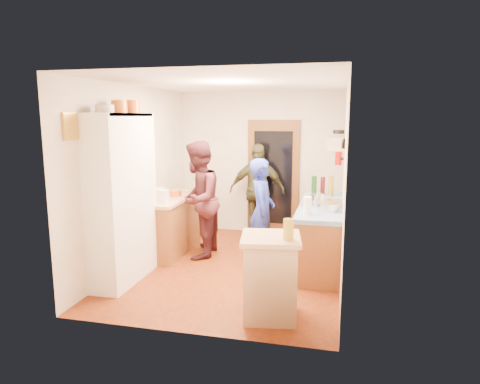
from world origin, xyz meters
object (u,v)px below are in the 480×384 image
(hutch_body, at_px, (123,199))
(island_base, at_px, (270,279))
(person_hob, at_px, (264,212))
(person_back, at_px, (258,191))
(right_counter_base, at_px, (321,235))
(person_left, at_px, (201,199))

(hutch_body, bearing_deg, island_base, -17.27)
(hutch_body, height_order, person_hob, hutch_body)
(island_base, height_order, person_hob, person_hob)
(person_back, bearing_deg, person_hob, -87.43)
(person_hob, bearing_deg, hutch_body, 114.59)
(right_counter_base, relative_size, person_left, 1.22)
(right_counter_base, distance_m, person_left, 1.89)
(hutch_body, relative_size, person_left, 1.22)
(hutch_body, distance_m, right_counter_base, 2.90)
(right_counter_base, distance_m, person_hob, 0.93)
(hutch_body, relative_size, island_base, 2.56)
(hutch_body, xyz_separation_m, person_left, (0.67, 1.19, -0.20))
(person_hob, relative_size, person_left, 0.87)
(island_base, bearing_deg, hutch_body, 162.73)
(person_hob, bearing_deg, right_counter_base, -80.07)
(person_left, xyz_separation_m, person_back, (0.65, 1.27, -0.05))
(person_hob, distance_m, person_back, 1.46)
(person_left, height_order, person_back, person_left)
(island_base, distance_m, person_hob, 1.76)
(hutch_body, height_order, island_base, hutch_body)
(right_counter_base, height_order, island_base, island_base)
(hutch_body, bearing_deg, right_counter_base, 27.47)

